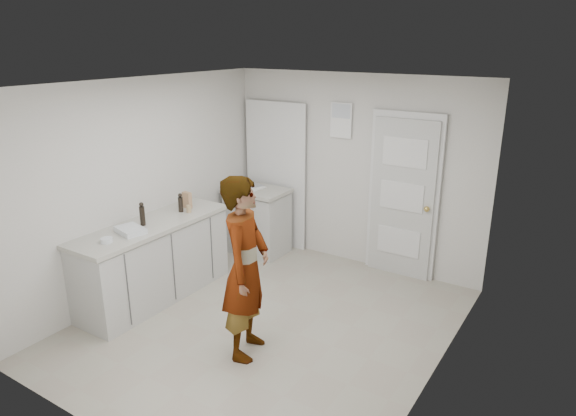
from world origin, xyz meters
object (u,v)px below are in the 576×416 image
Objects in this scene: person at (246,268)px; oil_cruet_a at (181,203)px; oil_cruet_b at (142,214)px; baking_dish at (130,230)px; spice_jar at (189,209)px; egg_bowl at (107,240)px; cake_mix_box at (187,200)px.

person is 7.62× the size of oil_cruet_a.
oil_cruet_b is 0.26m from baking_dish.
oil_cruet_b is (-0.03, -0.57, 0.02)m from oil_cruet_a.
person is at bearing -7.53° from oil_cruet_b.
spice_jar reaches higher than egg_bowl.
cake_mix_box is 1.61× the size of egg_bowl.
oil_cruet_b is (-0.12, -0.60, 0.08)m from spice_jar.
egg_bowl is at bearing -92.19° from spice_jar.
baking_dish is at bearing -74.44° from oil_cruet_b.
cake_mix_box is at bearing 104.49° from oil_cruet_a.
oil_cruet_b is (-1.58, 0.21, 0.17)m from person.
person is 4.76× the size of baking_dish.
oil_cruet_b reaches higher than baking_dish.
person is 6.60× the size of oil_cruet_b.
oil_cruet_a is at bearing 92.61° from baking_dish.
person is 1.55m from egg_bowl.
person reaches higher than oil_cruet_b.
person is 1.52m from baking_dish.
cake_mix_box is 0.19m from spice_jar.
person reaches higher than egg_bowl.
baking_dish is at bearing -79.20° from cake_mix_box.
oil_cruet_a is (0.04, -0.15, 0.01)m from cake_mix_box.
oil_cruet_a reaches higher than egg_bowl.
egg_bowl is at bearing -88.04° from baking_dish.
baking_dish is at bearing 73.09° from person.
spice_jar is at bearing 86.23° from baking_dish.
baking_dish is (0.08, -0.96, -0.07)m from cake_mix_box.
baking_dish is (0.07, -0.23, -0.10)m from oil_cruet_b.
baking_dish is (-0.06, -0.84, -0.02)m from spice_jar.
cake_mix_box is at bearing 138.04° from spice_jar.
person reaches higher than oil_cruet_a.
oil_cruet_a is (-0.09, -0.04, 0.07)m from spice_jar.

